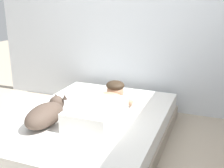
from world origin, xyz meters
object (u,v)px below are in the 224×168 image
bed (92,129)px  coffee_cup (114,100)px  pillow (109,95)px  person_lying (102,107)px  cell_phone (59,115)px  dog (46,114)px

bed → coffee_cup: coffee_cup is taller
pillow → person_lying: (0.13, -0.49, 0.05)m
person_lying → bed: bearing=175.3°
pillow → bed: bearing=-88.2°
bed → cell_phone: 0.37m
pillow → person_lying: size_ratio=0.57×
dog → bed: bearing=48.6°
coffee_cup → bed: bearing=-104.5°
bed → coffee_cup: 0.43m
bed → dog: size_ratio=3.42×
pillow → person_lying: person_lying is taller
pillow → coffee_cup: pillow is taller
dog → cell_phone: bearing=89.2°
bed → pillow: bearing=91.8°
bed → dog: dog is taller
cell_phone → bed: bearing=25.0°
person_lying → coffee_cup: 0.39m
person_lying → cell_phone: (-0.42, -0.13, -0.10)m
bed → person_lying: (0.12, -0.01, 0.26)m
person_lying → coffee_cup: person_lying is taller
pillow → person_lying: 0.51m
person_lying → coffee_cup: size_ratio=7.36×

